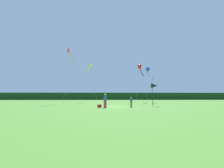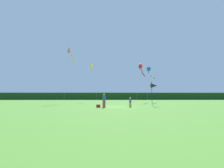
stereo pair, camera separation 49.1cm
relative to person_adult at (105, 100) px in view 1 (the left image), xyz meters
The scene contains 10 objects.
ground_plane 2.32m from the person_adult, 56.33° to the left, with size 120.00×120.00×0.00m, color #4C842D.
distant_treeline 46.76m from the person_adult, 88.58° to the left, with size 108.00×2.77×3.14m, color #193D19.
person_adult is the anchor object (origin of this frame).
person_child 3.53m from the person_adult, 10.84° to the left, with size 0.29×0.29×1.32m.
cooler_box 1.08m from the person_adult, 169.15° to the left, with size 0.51×0.34×0.39m, color red.
banner_flag_pole 8.07m from the person_adult, 20.55° to the left, with size 0.90×0.70×3.68m.
kite_yellow 19.94m from the person_adult, 103.16° to the left, with size 4.14×7.80×10.16m.
kite_red 19.22m from the person_adult, 62.36° to the left, with size 4.40×9.78×9.33m.
kite_rainbow 17.28m from the person_adult, 123.37° to the left, with size 0.79×8.46×12.03m.
kite_blue 20.89m from the person_adult, 57.76° to the left, with size 3.99×6.73×8.74m.
Camera 1 is at (-0.98, -20.55, 1.39)m, focal length 23.48 mm.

